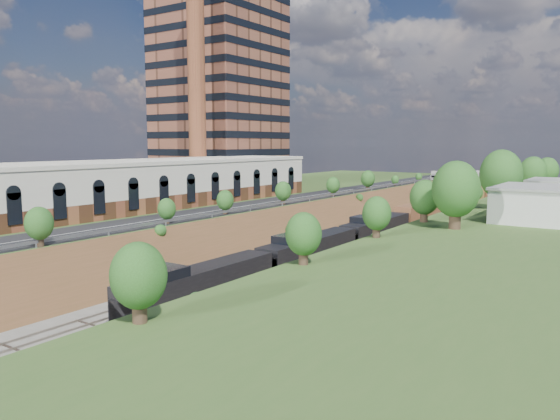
% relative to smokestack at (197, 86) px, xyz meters
% --- Properties ---
extents(ground, '(400.00, 400.00, 0.00)m').
position_rel_smokestack_xyz_m(ground, '(36.00, -56.00, -25.00)').
color(ground, '#6B665B').
rests_on(ground, ground).
extents(platform_left, '(44.00, 180.00, 5.00)m').
position_rel_smokestack_xyz_m(platform_left, '(3.00, 4.00, -22.50)').
color(platform_left, '#3D5E26').
rests_on(platform_left, ground).
extents(embankment_left, '(10.00, 180.00, 10.00)m').
position_rel_smokestack_xyz_m(embankment_left, '(25.00, 4.00, -25.00)').
color(embankment_left, brown).
rests_on(embankment_left, ground).
extents(embankment_right, '(10.00, 180.00, 10.00)m').
position_rel_smokestack_xyz_m(embankment_right, '(47.00, 4.00, -25.00)').
color(embankment_right, brown).
rests_on(embankment_right, ground).
extents(rail_left_track, '(1.58, 180.00, 0.18)m').
position_rel_smokestack_xyz_m(rail_left_track, '(33.40, 4.00, -24.91)').
color(rail_left_track, gray).
rests_on(rail_left_track, ground).
extents(rail_right_track, '(1.58, 180.00, 0.18)m').
position_rel_smokestack_xyz_m(rail_right_track, '(38.60, 4.00, -24.91)').
color(rail_right_track, gray).
rests_on(rail_right_track, ground).
extents(road, '(8.00, 180.00, 0.10)m').
position_rel_smokestack_xyz_m(road, '(20.50, 4.00, -19.95)').
color(road, black).
rests_on(road, platform_left).
extents(guardrail, '(0.10, 171.00, 0.70)m').
position_rel_smokestack_xyz_m(guardrail, '(24.60, 3.80, -19.45)').
color(guardrail, '#99999E').
rests_on(guardrail, platform_left).
extents(commercial_building, '(14.30, 62.30, 7.00)m').
position_rel_smokestack_xyz_m(commercial_building, '(8.00, -18.00, -16.49)').
color(commercial_building, brown).
rests_on(commercial_building, platform_left).
extents(highrise_tower, '(22.00, 22.00, 53.90)m').
position_rel_smokestack_xyz_m(highrise_tower, '(-8.00, 16.00, 7.88)').
color(highrise_tower, brown).
rests_on(highrise_tower, platform_left).
extents(smokestack, '(3.20, 3.20, 40.00)m').
position_rel_smokestack_xyz_m(smokestack, '(0.00, 0.00, 0.00)').
color(smokestack, brown).
rests_on(smokestack, platform_left).
extents(overpass, '(24.50, 8.30, 7.40)m').
position_rel_smokestack_xyz_m(overpass, '(36.00, 66.00, -20.08)').
color(overpass, gray).
rests_on(overpass, ground).
extents(white_building_near, '(9.00, 12.00, 4.00)m').
position_rel_smokestack_xyz_m(white_building_near, '(59.50, -4.00, -18.00)').
color(white_building_near, silver).
rests_on(white_building_near, platform_right).
extents(white_building_far, '(8.00, 10.00, 3.60)m').
position_rel_smokestack_xyz_m(white_building_far, '(59.00, 18.00, -18.20)').
color(white_building_far, silver).
rests_on(white_building_far, platform_right).
extents(tree_right_large, '(5.25, 5.25, 7.61)m').
position_rel_smokestack_xyz_m(tree_right_large, '(53.00, -16.00, -15.62)').
color(tree_right_large, '#473323').
rests_on(tree_right_large, platform_right).
extents(tree_left_crest, '(2.45, 2.45, 3.55)m').
position_rel_smokestack_xyz_m(tree_left_crest, '(24.20, -36.00, -17.96)').
color(tree_left_crest, '#473323').
rests_on(tree_left_crest, platform_left).
extents(freight_train, '(2.94, 150.13, 4.55)m').
position_rel_smokestack_xyz_m(freight_train, '(38.60, 27.15, -22.46)').
color(freight_train, black).
rests_on(freight_train, ground).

